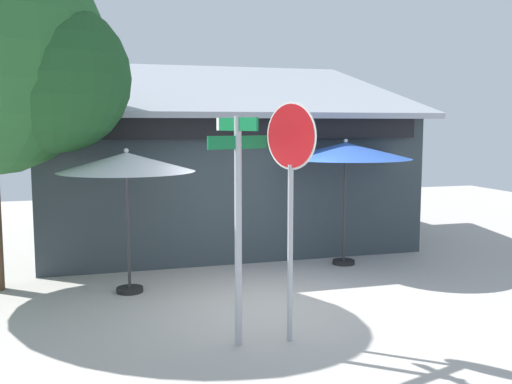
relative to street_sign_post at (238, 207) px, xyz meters
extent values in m
cube|color=#ADA8A0|center=(0.96, 1.56, -1.81)|extent=(28.00, 28.00, 0.10)
cube|color=#333D42|center=(1.22, 6.74, -0.23)|extent=(7.88, 5.27, 3.06)
cube|color=#999EA8|center=(1.22, 6.59, 1.88)|extent=(8.38, 5.83, 1.52)
cube|color=black|center=(1.22, 4.05, 0.95)|extent=(7.28, 0.16, 0.44)
cylinder|color=#A8AAB2|center=(0.00, 0.00, -0.33)|extent=(0.09, 0.09, 2.87)
cube|color=#116B38|center=(0.00, 0.00, 1.01)|extent=(0.29, 0.81, 0.16)
cube|color=#116B38|center=(0.00, 0.00, 0.79)|extent=(0.81, 0.29, 0.16)
cube|color=white|center=(-0.14, 0.42, 1.01)|extent=(0.05, 0.07, 0.16)
cylinder|color=#A8AAB2|center=(0.67, -0.04, -0.63)|extent=(0.07, 0.07, 2.27)
cylinder|color=white|center=(0.67, -0.04, 0.86)|extent=(0.38, 0.76, 0.84)
cylinder|color=red|center=(0.67, -0.04, 0.86)|extent=(0.37, 0.72, 0.79)
cylinder|color=black|center=(-1.15, 2.74, -1.72)|extent=(0.44, 0.44, 0.08)
cylinder|color=#333335|center=(-1.15, 2.74, -0.73)|extent=(0.05, 0.05, 2.06)
cone|color=white|center=(-1.15, 2.74, 0.40)|extent=(2.22, 2.22, 0.31)
sphere|color=silver|center=(-1.15, 2.74, 0.59)|extent=(0.08, 0.08, 0.08)
cylinder|color=black|center=(3.08, 3.53, -1.72)|extent=(0.44, 0.44, 0.08)
cylinder|color=#333335|center=(3.08, 3.53, -0.68)|extent=(0.05, 0.05, 2.15)
cone|color=#2D56B7|center=(3.08, 3.53, 0.50)|extent=(2.57, 2.57, 0.31)
sphere|color=silver|center=(3.08, 3.53, 0.69)|extent=(0.08, 0.08, 0.08)
sphere|color=#1E4C23|center=(-2.22, 3.01, 1.75)|extent=(2.42, 2.42, 2.42)
camera|label=1|loc=(-1.77, -6.84, 1.01)|focal=40.71mm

